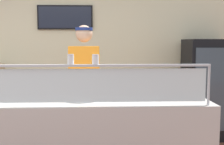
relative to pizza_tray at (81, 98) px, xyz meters
name	(u,v)px	position (x,y,z in m)	size (l,w,h in m)	color
shop_rear_unit	(100,53)	(0.21, 2.01, 0.39)	(6.63, 0.13, 2.70)	beige
serving_counter	(102,144)	(0.22, -0.05, -0.49)	(2.23, 0.69, 0.95)	#BCB7B2
sneeze_guard	(102,79)	(0.22, -0.33, 0.24)	(2.05, 0.06, 0.40)	#B2B5BC
pizza_tray	(81,98)	(0.00, 0.00, 0.00)	(0.41, 0.41, 0.04)	#9EA0A8
pizza_server	(78,96)	(-0.03, -0.02, 0.02)	(0.07, 0.28, 0.01)	#ADAFB7
parmesan_shaker	(71,60)	(-0.07, -0.33, 0.42)	(0.06, 0.06, 0.10)	white
pepper_flake_shaker	(95,60)	(0.16, -0.33, 0.42)	(0.06, 0.06, 0.09)	white
worker_figure	(85,86)	(0.01, 0.60, 0.04)	(0.41, 0.50, 1.76)	#23232D
drink_fridge	(208,89)	(1.95, 1.56, -0.17)	(0.73, 0.64, 1.60)	black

